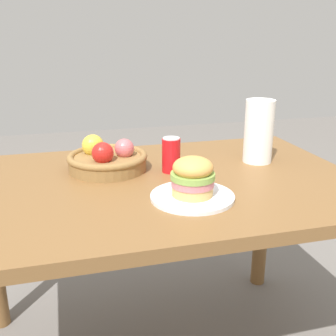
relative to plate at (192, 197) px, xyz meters
The scene contains 6 objects.
dining_table 0.22m from the plate, 111.34° to the left, with size 1.40×0.90×0.75m.
plate is the anchor object (origin of this frame).
sandwich 0.07m from the plate, 90.00° to the right, with size 0.13×0.13×0.12m.
soda_can 0.26m from the plate, 89.08° to the left, with size 0.07×0.07×0.13m.
fruit_basket 0.40m from the plate, 122.44° to the left, with size 0.29×0.29×0.12m.
paper_towel_roll 0.47m from the plate, 38.82° to the left, with size 0.11×0.11×0.24m, color white.
Camera 1 is at (-0.30, -1.27, 1.23)m, focal length 43.68 mm.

